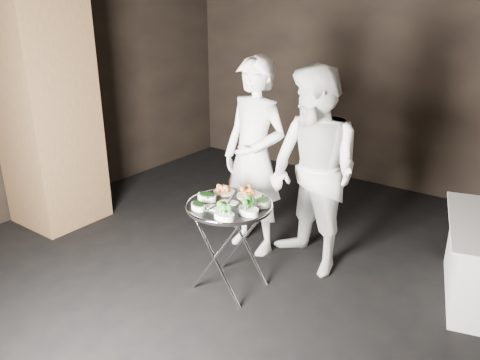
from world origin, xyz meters
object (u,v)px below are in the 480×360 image
Objects in this scene: serving_tray at (229,205)px; waiter_left at (254,158)px; waiter_right at (314,173)px; tray_stand at (230,243)px.

waiter_left is (-0.24, 0.71, 0.17)m from serving_tray.
waiter_left is at bearing -157.21° from waiter_right.
serving_tray is 0.38× the size of waiter_left.
tray_stand is 0.96m from waiter_right.
waiter_right is (0.39, 0.72, 0.16)m from serving_tray.
tray_stand is at bearing -95.81° from waiter_right.
waiter_left is at bearing 108.79° from tray_stand.
tray_stand is 0.41× the size of waiter_right.
waiter_left reaches higher than tray_stand.
waiter_left is 1.02× the size of waiter_right.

